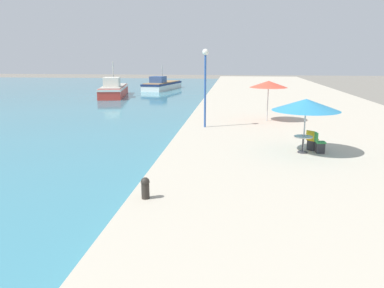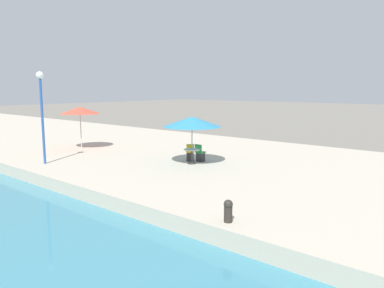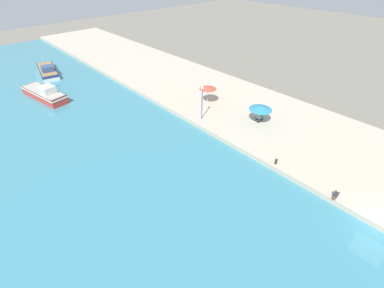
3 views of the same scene
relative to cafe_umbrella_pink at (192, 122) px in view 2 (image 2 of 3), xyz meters
The scene contains 8 objects.
quay_promenade 20.98m from the cafe_umbrella_pink, 84.92° to the left, with size 16.00×90.00×0.59m.
cafe_umbrella_pink is the anchor object (origin of this frame).
cafe_umbrella_white 8.39m from the cafe_umbrella_pink, 96.10° to the left, with size 2.44×2.44×2.61m.
cafe_table 1.58m from the cafe_umbrella_pink, 154.62° to the left, with size 0.80×0.80×0.74m.
cafe_chair_left 1.93m from the cafe_umbrella_pink, ahead, with size 0.45×0.42×0.91m.
cafe_chair_right 1.93m from the cafe_umbrella_pink, 48.67° to the left, with size 0.59×0.59×0.91m.
mooring_bollard 8.49m from the cafe_umbrella_pink, 132.50° to the right, with size 0.26×0.26×0.65m.
lamppost 7.46m from the cafe_umbrella_pink, 130.26° to the left, with size 0.36×0.36×4.56m.
Camera 2 is at (-7.86, 4.31, 4.37)m, focal length 35.00 mm.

